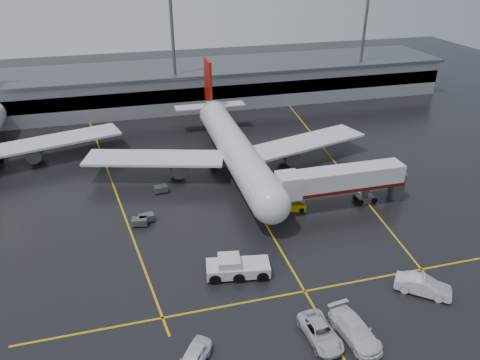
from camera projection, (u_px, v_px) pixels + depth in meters
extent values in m
plane|color=black|center=(249.00, 196.00, 68.65)|extent=(220.00, 220.00, 0.00)
cube|color=gold|center=(249.00, 196.00, 68.65)|extent=(0.25, 90.00, 0.02)
cube|color=gold|center=(305.00, 291.00, 49.78)|extent=(60.00, 0.25, 0.02)
cube|color=gold|center=(112.00, 182.00, 72.64)|extent=(9.99, 69.35, 0.02)
cube|color=gold|center=(330.00, 157.00, 81.35)|extent=(7.57, 69.64, 0.02)
cube|color=gray|center=(194.00, 86.00, 107.97)|extent=(120.00, 18.00, 8.00)
cube|color=black|center=(201.00, 94.00, 100.19)|extent=(120.00, 0.40, 3.00)
cube|color=#595B60|center=(193.00, 67.00, 105.99)|extent=(122.00, 19.00, 0.60)
cylinder|color=#595B60|center=(174.00, 56.00, 97.76)|extent=(0.70, 0.70, 25.00)
cylinder|color=#595B60|center=(363.00, 45.00, 108.08)|extent=(0.70, 0.70, 25.00)
cylinder|color=silver|center=(236.00, 150.00, 73.58)|extent=(5.20, 36.00, 5.20)
sphere|color=silver|center=(271.00, 205.00, 58.14)|extent=(5.20, 5.20, 5.20)
cone|color=silver|center=(210.00, 107.00, 91.31)|extent=(4.94, 8.00, 4.94)
cube|color=#970F06|center=(208.00, 81.00, 89.91)|extent=(0.50, 5.50, 8.50)
cube|color=silver|center=(210.00, 106.00, 91.22)|extent=(14.00, 3.00, 0.25)
cube|color=silver|center=(154.00, 158.00, 72.68)|extent=(22.80, 11.83, 0.40)
cube|color=silver|center=(306.00, 142.00, 78.64)|extent=(22.80, 11.83, 0.40)
cylinder|color=#595B60|center=(178.00, 166.00, 73.27)|extent=(2.60, 4.50, 2.60)
cylinder|color=#595B60|center=(288.00, 154.00, 77.63)|extent=(2.60, 4.50, 2.60)
cylinder|color=#595B60|center=(264.00, 214.00, 62.19)|extent=(0.56, 0.56, 2.00)
cylinder|color=#595B60|center=(213.00, 162.00, 76.89)|extent=(0.56, 0.56, 2.00)
cylinder|color=#595B60|center=(250.00, 158.00, 78.36)|extent=(0.56, 0.56, 2.00)
cylinder|color=black|center=(263.00, 217.00, 62.44)|extent=(0.40, 1.10, 1.10)
cylinder|color=black|center=(213.00, 165.00, 77.10)|extent=(1.00, 1.40, 1.40)
cylinder|color=black|center=(250.00, 161.00, 78.56)|extent=(1.00, 1.40, 1.40)
cube|color=silver|center=(55.00, 140.00, 79.31)|extent=(22.80, 11.83, 0.40)
cylinder|color=#595B60|center=(35.00, 152.00, 78.29)|extent=(2.60, 4.50, 2.60)
cube|color=silver|center=(343.00, 178.00, 64.23)|extent=(18.00, 3.20, 3.00)
cube|color=#530D09|center=(342.00, 186.00, 64.83)|extent=(18.00, 3.30, 0.50)
cube|color=silver|center=(288.00, 185.00, 62.35)|extent=(3.00, 3.40, 3.30)
cylinder|color=#595B60|center=(366.00, 193.00, 66.48)|extent=(0.80, 0.80, 3.00)
cube|color=#595B60|center=(365.00, 199.00, 66.97)|extent=(2.60, 1.60, 0.90)
cylinder|color=#595B60|center=(397.00, 186.00, 67.40)|extent=(2.40, 2.40, 4.00)
cylinder|color=black|center=(358.00, 200.00, 66.72)|extent=(0.90, 1.80, 0.90)
cylinder|color=black|center=(372.00, 198.00, 67.22)|extent=(0.90, 1.80, 0.90)
cube|color=silver|center=(238.00, 268.00, 51.89)|extent=(7.59, 4.06, 1.24)
cube|color=silver|center=(229.00, 261.00, 51.33)|extent=(2.85, 2.85, 1.03)
cube|color=black|center=(229.00, 261.00, 51.33)|extent=(2.57, 2.57, 0.93)
cylinder|color=black|center=(215.00, 272.00, 51.84)|extent=(1.84, 3.27, 1.34)
cylinder|color=black|center=(238.00, 271.00, 52.05)|extent=(1.84, 3.27, 1.34)
cylinder|color=black|center=(261.00, 269.00, 52.27)|extent=(1.84, 3.27, 1.34)
cube|color=#D4AB05|center=(293.00, 206.00, 64.95)|extent=(3.98, 2.55, 1.13)
cube|color=#595B60|center=(293.00, 199.00, 64.45)|extent=(3.68, 1.93, 1.29)
cylinder|color=black|center=(284.00, 207.00, 65.11)|extent=(1.20, 1.88, 0.72)
cylinder|color=black|center=(301.00, 208.00, 65.03)|extent=(1.20, 1.88, 0.72)
imported|color=silver|center=(320.00, 332.00, 43.45)|extent=(3.09, 5.98, 1.61)
imported|color=white|center=(355.00, 330.00, 43.51)|extent=(3.47, 6.86, 1.91)
imported|color=silver|center=(423.00, 286.00, 49.12)|extent=(5.88, 5.26, 1.94)
imported|color=white|center=(193.00, 359.00, 40.65)|extent=(4.49, 5.23, 1.70)
cube|color=#595B60|center=(147.00, 218.00, 62.02)|extent=(2.18, 1.60, 0.90)
cylinder|color=black|center=(142.00, 224.00, 61.54)|extent=(0.40, 0.20, 0.40)
cylinder|color=black|center=(154.00, 221.00, 62.12)|extent=(0.40, 0.20, 0.40)
cylinder|color=black|center=(140.00, 220.00, 62.35)|extent=(0.40, 0.20, 0.40)
cylinder|color=black|center=(152.00, 217.00, 62.93)|extent=(0.40, 0.20, 0.40)
cube|color=#595B60|center=(140.00, 221.00, 61.15)|extent=(2.19, 1.61, 0.90)
cylinder|color=black|center=(134.00, 227.00, 60.86)|extent=(0.40, 0.20, 0.40)
cylinder|color=black|center=(146.00, 226.00, 61.00)|extent=(0.40, 0.20, 0.40)
cylinder|color=black|center=(134.00, 223.00, 61.74)|extent=(0.40, 0.20, 0.40)
cylinder|color=black|center=(146.00, 222.00, 61.88)|extent=(0.40, 0.20, 0.40)
cube|color=#595B60|center=(161.00, 189.00, 69.35)|extent=(2.14, 1.53, 0.90)
cylinder|color=black|center=(157.00, 194.00, 68.89)|extent=(0.40, 0.20, 0.40)
cylinder|color=black|center=(167.00, 192.00, 69.42)|extent=(0.40, 0.20, 0.40)
cylinder|color=black|center=(155.00, 191.00, 69.72)|extent=(0.40, 0.20, 0.40)
cylinder|color=black|center=(165.00, 189.00, 70.25)|extent=(0.40, 0.20, 0.40)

